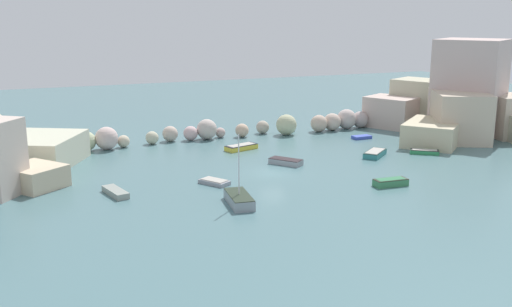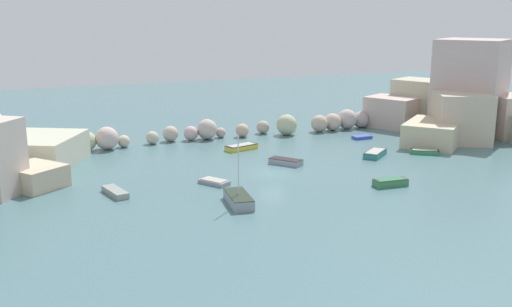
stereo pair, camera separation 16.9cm
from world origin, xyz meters
The scene contains 12 objects.
cove_water centered at (0.00, 0.00, 0.00)m, with size 160.00×160.00×0.00m, color slate.
cliff_headland_right centered at (30.56, 8.94, 3.95)m, with size 22.56×22.02×12.17m.
rock_breakwater centered at (3.32, 17.01, 1.14)m, with size 41.14×4.12×2.66m.
moored_boat_0 centered at (-6.59, -8.00, 0.46)m, with size 2.22×4.45×5.90m.
moored_boat_1 centered at (-6.58, -1.57, 0.21)m, with size 2.68×3.13×0.44m.
moored_boat_2 centered at (13.19, 1.90, 0.33)m, with size 3.88×3.58×0.64m.
moored_boat_3 centered at (-15.58, -1.51, 0.26)m, with size 1.90×3.75×0.52m.
moored_boat_4 centered at (18.95, 0.73, 0.26)m, with size 3.18×2.75×0.50m.
moored_boat_5 centered at (0.75, 10.55, 0.31)m, with size 4.12×2.58×0.60m.
moored_boat_6 centered at (16.94, 10.50, 0.19)m, with size 2.40×1.27×0.38m.
moored_boat_7 centered at (8.09, -8.30, 0.35)m, with size 3.20×1.38×0.68m.
moored_boat_8 centered at (2.60, 2.46, 0.30)m, with size 3.17×3.59×0.60m.
Camera 1 is at (-22.93, -51.19, 15.37)m, focal length 41.28 mm.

